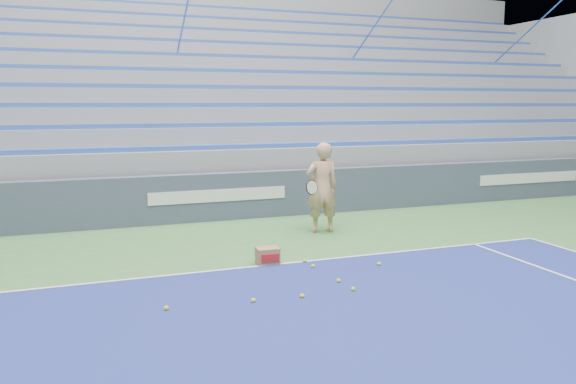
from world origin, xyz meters
name	(u,v)px	position (x,y,z in m)	size (l,w,h in m)	color
sponsor_barrier	(218,197)	(0.00, 15.88, 0.55)	(30.00, 0.32, 1.10)	#3C475C
bleachers	(176,114)	(0.00, 21.60, 2.36)	(31.00, 9.15, 7.30)	gray
tennis_player	(322,188)	(1.78, 13.90, 0.95)	(0.97, 0.88, 1.89)	tan
ball_box	(268,256)	(-0.03, 12.00, 0.14)	(0.40, 0.32, 0.28)	#936847
tennis_ball_0	(166,308)	(-1.95, 10.38, 0.03)	(0.07, 0.07, 0.07)	#C9E22E
tennis_ball_1	(339,281)	(0.66, 10.65, 0.03)	(0.07, 0.07, 0.07)	#C9E22E
tennis_ball_2	(313,266)	(0.59, 11.50, 0.03)	(0.07, 0.07, 0.07)	#C9E22E
tennis_ball_3	(305,261)	(0.58, 11.84, 0.03)	(0.07, 0.07, 0.07)	#C9E22E
tennis_ball_4	(302,296)	(-0.11, 10.21, 0.03)	(0.07, 0.07, 0.07)	#C9E22E
tennis_ball_5	(353,289)	(0.69, 10.23, 0.03)	(0.07, 0.07, 0.07)	#C9E22E
tennis_ball_6	(253,300)	(-0.80, 10.27, 0.03)	(0.07, 0.07, 0.07)	#C9E22E
tennis_ball_7	(379,264)	(1.68, 11.24, 0.03)	(0.07, 0.07, 0.07)	#C9E22E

